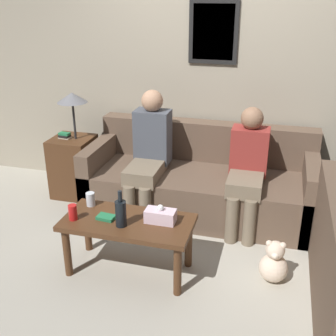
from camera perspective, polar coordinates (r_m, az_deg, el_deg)
The scene contains 13 objects.
ground_plane at distance 3.91m, azimuth 2.69°, elevation -9.15°, with size 16.00×16.00×0.00m, color #ADA899.
wall_back at distance 4.38m, azimuth 6.04°, elevation 12.70°, with size 9.00×0.08×2.60m.
couch_main at distance 4.23m, azimuth 4.37°, elevation -2.00°, with size 2.22×0.91×0.84m.
coffee_table at distance 3.29m, azimuth -5.44°, elevation -8.16°, with size 1.00×0.48×0.46m.
side_table_with_lamp at distance 4.62m, azimuth -12.65°, elevation 0.88°, with size 0.42×0.42×1.13m.
wine_bottle at distance 3.14m, azimuth -6.42°, elevation -6.04°, with size 0.08×0.08×0.29m.
drinking_glass at distance 3.48m, azimuth -10.45°, elevation -4.18°, with size 0.07×0.07×0.11m.
book_stack at distance 3.28m, azimuth -8.39°, elevation -6.63°, with size 0.14×0.10×0.03m.
soda_can at distance 3.30m, azimuth -12.77°, elevation -5.88°, with size 0.07×0.07×0.12m.
tissue_box at distance 3.19m, azimuth -1.03°, elevation -6.47°, with size 0.23×0.12×0.14m.
person_left at distance 4.06m, azimuth -2.61°, elevation 2.35°, with size 0.34×0.66×1.21m.
person_right at distance 3.88m, azimuth 10.71°, elevation 0.32°, with size 0.34×0.63×1.12m.
teddy_bear at distance 3.40m, azimuth 14.14°, elevation -12.45°, with size 0.22×0.22×0.35m.
Camera 1 is at (0.69, -3.23, 2.09)m, focal length 45.00 mm.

